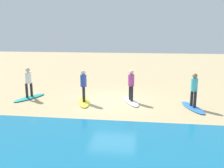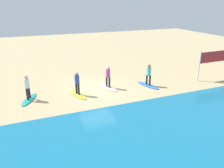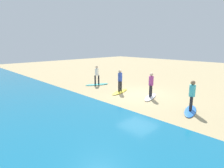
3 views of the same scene
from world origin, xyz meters
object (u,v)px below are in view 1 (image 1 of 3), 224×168
Objects in this scene: surfboard_yellow at (84,102)px; surfboard_teal at (30,98)px; surfer_teal at (28,80)px; surfer_white at (131,83)px; surfboard_blue at (193,107)px; surfer_blue at (194,88)px; surfer_yellow at (83,83)px; surfboard_white at (131,101)px.

surfboard_yellow and surfboard_teal have the same top height.
surfboard_yellow is 3.39m from surfer_teal.
surfer_teal is at bearing 0.47° from surfer_white.
surfboard_blue is 8.73m from surfboard_teal.
surfer_white is 5.74m from surfboard_teal.
surfboard_yellow is at bearing 172.79° from surfer_teal.
surfboard_teal is 1.28× the size of surfer_teal.
surfer_blue is 5.59m from surfboard_yellow.
surfer_yellow is at bearing 106.99° from surfboard_teal.
surfboard_blue is 0.99m from surfer_blue.
surfboard_blue is 5.50m from surfboard_yellow.
surfer_blue and surfer_white have the same top height.
surfboard_blue is at bearing 56.97° from surfboard_white.
surfer_teal is (3.21, -0.41, 0.00)m from surfer_yellow.
surfer_white is 0.78× the size of surfboard_teal.
surfer_teal is at bearing -111.81° from surfboard_blue.
surfboard_yellow is at bearing 26.57° from surfer_yellow.
surfer_teal is at bearing -109.49° from surfboard_white.
surfboard_yellow is (2.44, 0.45, 0.00)m from surfboard_white.
surfer_yellow is (5.49, -0.26, 0.00)m from surfer_blue.
surfer_white and surfer_yellow have the same top height.
surfboard_teal is at bearing -109.49° from surfboard_white.
surfboard_blue is at bearing 175.64° from surfer_teal.
surfer_blue is at bearing 175.64° from surfer_teal.
surfboard_white is 1.28× the size of surfer_white.
surfboard_yellow is 1.28× the size of surfer_teal.
surfer_yellow is 3.39m from surfboard_teal.
surfer_blue is 0.78× the size of surfboard_teal.
surfer_white is at bearing -169.48° from surfer_yellow.
surfer_blue reaches higher than surfboard_blue.
surfer_white is (3.06, -0.71, 0.00)m from surfer_blue.
surfer_white is at bearing -120.52° from surfboard_blue.
surfboard_yellow is 3.24m from surfboard_teal.
surfer_yellow is 1.00× the size of surfer_teal.
surfboard_teal is (8.71, -0.66, 0.00)m from surfboard_blue.
surfboard_blue is at bearing 109.85° from surfboard_teal.
surfer_teal is (-0.00, -0.00, 0.99)m from surfboard_teal.
surfboard_blue is 1.28× the size of surfer_blue.
surfboard_white is 2.48m from surfboard_yellow.
surfer_yellow is 3.24m from surfer_teal.
surfer_white is 5.65m from surfer_teal.
surfer_blue is 1.00× the size of surfer_teal.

